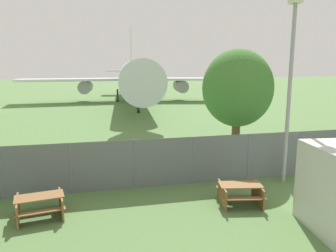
% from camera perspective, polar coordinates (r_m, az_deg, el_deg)
% --- Properties ---
extents(perimeter_fence, '(56.07, 0.07, 2.07)m').
position_cam_1_polar(perimeter_fence, '(14.17, 4.50, -5.96)').
color(perimeter_fence, slate).
rests_on(perimeter_fence, ground).
extents(airplane, '(31.29, 38.97, 11.37)m').
position_cam_1_polar(airplane, '(45.11, -5.90, 8.70)').
color(airplane, silver).
rests_on(airplane, ground).
extents(picnic_bench_near_cabin, '(1.76, 1.65, 0.76)m').
position_cam_1_polar(picnic_bench_near_cabin, '(12.58, 12.45, -11.13)').
color(picnic_bench_near_cabin, brown).
rests_on(picnic_bench_near_cabin, ground).
extents(picnic_bench_open_grass, '(1.78, 1.65, 0.76)m').
position_cam_1_polar(picnic_bench_open_grass, '(12.08, -21.43, -12.57)').
color(picnic_bench_open_grass, brown).
rests_on(picnic_bench_open_grass, ground).
extents(tree_near_hangar, '(3.65, 3.65, 5.89)m').
position_cam_1_polar(tree_near_hangar, '(17.43, 12.01, 6.41)').
color(tree_near_hangar, brown).
rests_on(tree_near_hangar, ground).
extents(light_mast, '(0.44, 0.44, 7.84)m').
position_cam_1_polar(light_mast, '(14.68, 20.60, 8.84)').
color(light_mast, '#99999E').
rests_on(light_mast, ground).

